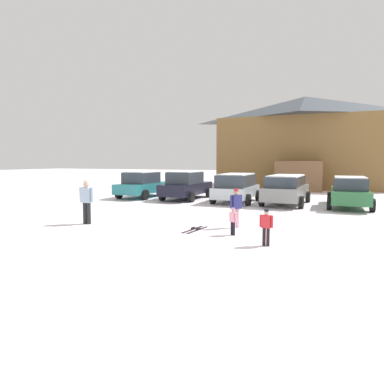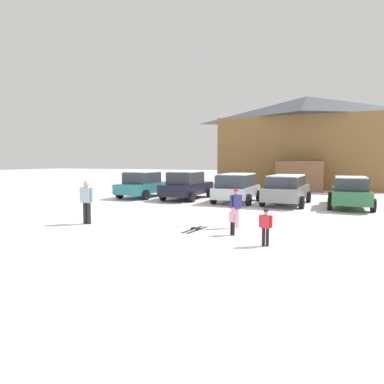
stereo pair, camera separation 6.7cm
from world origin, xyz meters
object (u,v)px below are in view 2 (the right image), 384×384
at_px(parked_green_coupe, 350,192).
at_px(parked_black_sedan, 187,185).
at_px(parked_grey_wagon, 287,188).
at_px(pair_of_skis, 195,229).
at_px(skier_adult_in_blue_parka, 87,199).
at_px(ski_lodge, 305,142).
at_px(parked_teal_hatchback, 143,184).
at_px(parked_silver_wagon, 237,187).
at_px(skier_child_in_pink_snowsuit, 233,220).
at_px(skier_child_in_red_jacket, 266,225).
at_px(skier_teen_in_navy_coat, 236,206).

bearing_deg(parked_green_coupe, parked_black_sedan, 178.36).
distance_m(parked_grey_wagon, pair_of_skis, 8.80).
bearing_deg(parked_green_coupe, skier_adult_in_blue_parka, -135.94).
distance_m(ski_lodge, parked_teal_hatchback, 16.87).
relative_size(parked_silver_wagon, parked_green_coupe, 0.87).
bearing_deg(parked_green_coupe, parked_teal_hatchback, 179.49).
bearing_deg(ski_lodge, parked_grey_wagon, -88.80).
distance_m(parked_silver_wagon, skier_child_in_pink_snowsuit, 8.99).
bearing_deg(skier_child_in_red_jacket, parked_grey_wagon, 94.36).
bearing_deg(skier_child_in_pink_snowsuit, skier_child_in_red_jacket, -38.61).
bearing_deg(skier_teen_in_navy_coat, parked_black_sedan, 124.53).
relative_size(skier_adult_in_blue_parka, skier_child_in_pink_snowsuit, 1.87).
bearing_deg(parked_teal_hatchback, parked_green_coupe, -0.51).
height_order(ski_lodge, parked_grey_wagon, ski_lodge).
relative_size(parked_silver_wagon, skier_child_in_pink_snowsuit, 4.70).
height_order(parked_silver_wagon, pair_of_skis, parked_silver_wagon).
relative_size(ski_lodge, parked_green_coupe, 3.15).
xyz_separation_m(parked_green_coupe, skier_child_in_pink_snowsuit, (-3.69, -8.86, -0.31)).
bearing_deg(skier_teen_in_navy_coat, parked_grey_wagon, 84.44).
bearing_deg(parked_silver_wagon, skier_adult_in_blue_parka, -110.91).
bearing_deg(parked_silver_wagon, ski_lodge, 80.03).
xyz_separation_m(parked_green_coupe, skier_child_in_red_jacket, (-2.44, -9.86, -0.22)).
bearing_deg(ski_lodge, parked_silver_wagon, -99.97).
distance_m(parked_green_coupe, pair_of_skis, 10.00).
bearing_deg(parked_grey_wagon, parked_black_sedan, 177.46).
bearing_deg(ski_lodge, parked_black_sedan, -113.14).
bearing_deg(parked_teal_hatchback, parked_black_sedan, 2.93).
distance_m(ski_lodge, skier_child_in_pink_snowsuit, 23.17).
bearing_deg(parked_grey_wagon, skier_child_in_red_jacket, -85.64).
height_order(parked_green_coupe, skier_adult_in_blue_parka, skier_adult_in_blue_parka).
height_order(parked_teal_hatchback, pair_of_skis, parked_teal_hatchback).
bearing_deg(skier_child_in_red_jacket, parked_green_coupe, 76.12).
xyz_separation_m(ski_lodge, parked_green_coupe, (3.48, -14.01, -3.38)).
bearing_deg(skier_adult_in_blue_parka, skier_child_in_red_jacket, -6.47).
bearing_deg(parked_grey_wagon, skier_child_in_pink_snowsuit, -93.23).
xyz_separation_m(parked_teal_hatchback, parked_black_sedan, (3.07, 0.16, 0.02)).
height_order(parked_grey_wagon, skier_adult_in_blue_parka, skier_adult_in_blue_parka).
xyz_separation_m(ski_lodge, parked_grey_wagon, (0.29, -14.02, -3.31)).
relative_size(parked_grey_wagon, parked_green_coupe, 1.01).
bearing_deg(parked_silver_wagon, skier_child_in_red_jacket, -69.93).
xyz_separation_m(parked_teal_hatchback, skier_child_in_red_jacket, (9.99, -9.97, -0.27)).
height_order(parked_green_coupe, skier_child_in_red_jacket, parked_green_coupe).
bearing_deg(ski_lodge, parked_green_coupe, -76.04).
bearing_deg(skier_adult_in_blue_parka, parked_grey_wagon, 55.69).
relative_size(parked_silver_wagon, skier_adult_in_blue_parka, 2.51).
height_order(parked_grey_wagon, pair_of_skis, parked_grey_wagon).
relative_size(parked_green_coupe, pair_of_skis, 3.43).
height_order(skier_adult_in_blue_parka, skier_child_in_pink_snowsuit, skier_adult_in_blue_parka).
xyz_separation_m(parked_green_coupe, skier_teen_in_navy_coat, (-3.93, -7.62, -0.02)).
xyz_separation_m(parked_black_sedan, parked_green_coupe, (9.36, -0.27, -0.07)).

